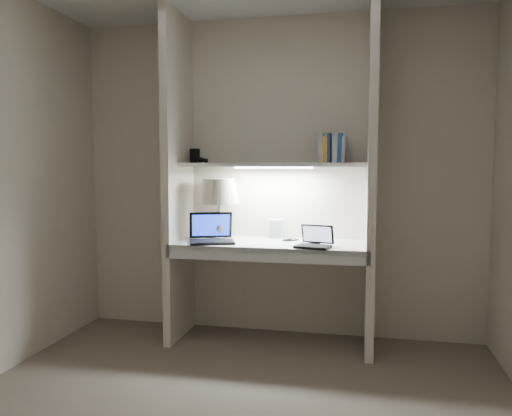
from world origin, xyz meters
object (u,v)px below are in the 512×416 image
(laptop_netbook, at_px, (315,242))
(laptop_main, at_px, (212,235))
(book_row, at_px, (332,149))
(speaker, at_px, (276,229))
(table_lamp, at_px, (219,198))

(laptop_netbook, bearing_deg, laptop_main, -172.27)
(laptop_main, height_order, book_row, book_row)
(speaker, bearing_deg, table_lamp, -179.16)
(laptop_netbook, distance_m, book_row, 0.74)
(laptop_main, xyz_separation_m, book_row, (0.87, 0.24, 0.65))
(table_lamp, relative_size, laptop_netbook, 1.71)
(laptop_netbook, height_order, speaker, laptop_netbook)
(table_lamp, distance_m, book_row, 0.94)
(book_row, bearing_deg, laptop_main, -164.38)
(table_lamp, height_order, speaker, table_lamp)
(laptop_main, height_order, speaker, laptop_main)
(table_lamp, height_order, laptop_main, table_lamp)
(laptop_netbook, bearing_deg, table_lamp, 175.48)
(laptop_main, bearing_deg, laptop_netbook, -26.00)
(book_row, bearing_deg, laptop_netbook, -106.11)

